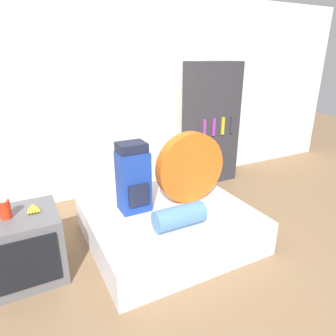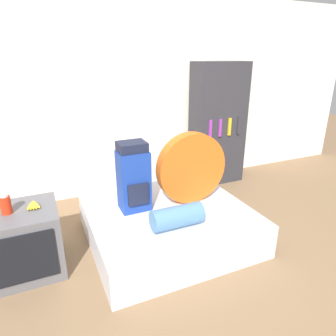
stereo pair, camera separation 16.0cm
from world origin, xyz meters
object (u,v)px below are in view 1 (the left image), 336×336
at_px(backpack, 133,178).
at_px(canister, 5,209).
at_px(television, 26,246).
at_px(bookshelf, 211,124).
at_px(tent_bag, 190,167).
at_px(sleeping_roll, 179,216).

bearing_deg(backpack, canister, -174.59).
distance_m(backpack, television, 1.11).
height_order(canister, bookshelf, bookshelf).
relative_size(television, canister, 3.57).
relative_size(canister, bookshelf, 0.10).
relative_size(television, bookshelf, 0.34).
bearing_deg(television, bookshelf, 22.42).
bearing_deg(tent_bag, sleeping_roll, -130.61).
bearing_deg(canister, backpack, 5.41).
bearing_deg(television, canister, -179.55).
bearing_deg(tent_bag, canister, -179.01).
height_order(backpack, canister, backpack).
bearing_deg(bookshelf, television, -157.58).
xyz_separation_m(tent_bag, sleeping_roll, (-0.36, -0.42, -0.27)).
bearing_deg(tent_bag, bookshelf, 46.61).
relative_size(tent_bag, sleeping_roll, 1.56).
relative_size(backpack, bookshelf, 0.40).
bearing_deg(television, tent_bag, 1.03).
distance_m(tent_bag, television, 1.70).
distance_m(tent_bag, sleeping_roll, 0.62).
bearing_deg(bookshelf, tent_bag, -133.39).
xyz_separation_m(backpack, tent_bag, (0.61, -0.08, 0.04)).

